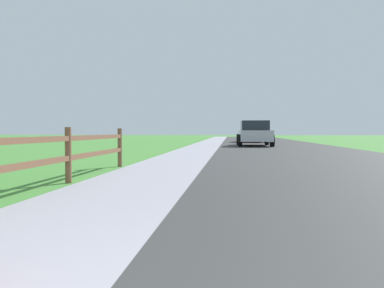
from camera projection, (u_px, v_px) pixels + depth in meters
The scene contains 7 objects.
ground_plane at pixel (221, 144), 25.30m from camera, with size 120.00×120.00×0.00m, color #488A38.
road_asphalt at pixel (270, 144), 26.91m from camera, with size 7.00×66.00×0.01m, color #363636.
curb_concrete at pixel (182, 143), 27.60m from camera, with size 6.00×66.00×0.01m, color #9E9BA7.
grass_verge at pixel (162, 143), 27.76m from camera, with size 5.00×66.00×0.00m, color #488A38.
rail_fence at pixel (19, 156), 4.90m from camera, with size 0.11×9.00×0.98m.
parked_suv_silver at pixel (254, 133), 22.76m from camera, with size 2.14×4.41×1.55m.
parked_car_red at pixel (253, 133), 30.72m from camera, with size 2.12×4.57×1.52m.
Camera 1 is at (0.69, -0.35, 0.91)m, focal length 34.41 mm.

